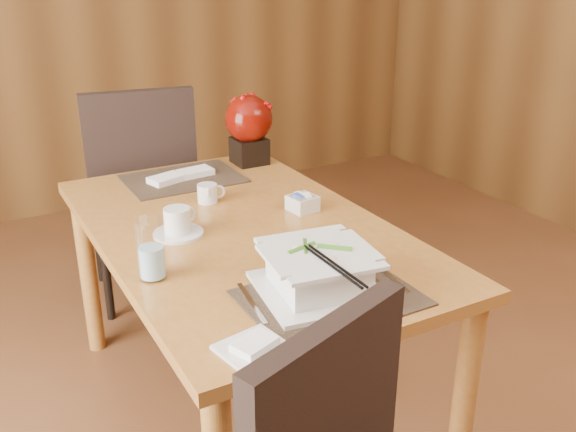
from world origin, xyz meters
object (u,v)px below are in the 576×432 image
water_glass (151,249)px  bread_plate (255,350)px  far_chair (141,186)px  sugar_caddy (303,203)px  soup_setting (319,272)px  creamer_jug (207,193)px  dining_table (242,253)px  berry_decor (249,125)px  coffee_cup (178,224)px

water_glass → bread_plate: water_glass is taller
far_chair → sugar_caddy: bearing=116.3°
far_chair → soup_setting: bearing=100.1°
soup_setting → creamer_jug: soup_setting is taller
dining_table → soup_setting: 0.53m
water_glass → sugar_caddy: 0.67m
creamer_jug → berry_decor: berry_decor is taller
coffee_cup → creamer_jug: bearing=49.4°
dining_table → coffee_cup: 0.25m
berry_decor → dining_table: bearing=-118.1°
coffee_cup → berry_decor: (0.53, 0.58, 0.13)m
dining_table → berry_decor: bearing=61.9°
water_glass → bread_plate: bearing=-78.9°
coffee_cup → creamer_jug: coffee_cup is taller
soup_setting → far_chair: (-0.05, 1.48, -0.21)m
soup_setting → sugar_caddy: size_ratio=3.88×
water_glass → bread_plate: 0.47m
dining_table → sugar_caddy: (0.25, 0.03, 0.12)m
berry_decor → creamer_jug: bearing=-134.1°
creamer_jug → sugar_caddy: (0.26, -0.24, -0.01)m
creamer_jug → far_chair: size_ratio=0.09×
sugar_caddy → bread_plate: sugar_caddy is taller
dining_table → coffee_cup: bearing=169.9°
sugar_caddy → berry_decor: bearing=82.5°
dining_table → coffee_cup: (-0.21, 0.04, 0.14)m
soup_setting → sugar_caddy: 0.60m
berry_decor → coffee_cup: bearing=-132.8°
water_glass → berry_decor: size_ratio=0.60×
soup_setting → far_chair: far_chair is taller
soup_setting → far_chair: size_ratio=0.33×
dining_table → creamer_jug: size_ratio=16.01×
creamer_jug → far_chair: 0.74m
berry_decor → soup_setting: bearing=-106.8°
creamer_jug → sugar_caddy: 0.35m
creamer_jug → far_chair: (-0.05, 0.71, -0.18)m
coffee_cup → water_glass: bearing=-123.3°
bread_plate → far_chair: size_ratio=0.14×
berry_decor → far_chair: 0.62m
water_glass → creamer_jug: (0.36, 0.48, -0.06)m
soup_setting → bread_plate: (-0.27, -0.16, -0.06)m
soup_setting → bread_plate: 0.32m
soup_setting → far_chair: 1.50m
soup_setting → creamer_jug: 0.77m
water_glass → far_chair: (0.31, 1.19, -0.24)m
dining_table → far_chair: far_chair is taller
creamer_jug → sugar_caddy: bearing=-26.1°
water_glass → creamer_jug: bearing=53.0°
bread_plate → far_chair: bearing=82.3°
creamer_jug → soup_setting: bearing=-73.7°
far_chair → water_glass: bearing=83.5°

